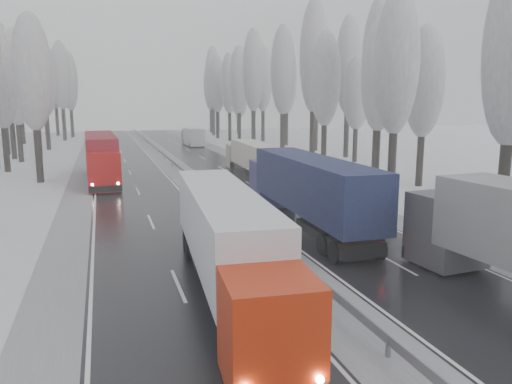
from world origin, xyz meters
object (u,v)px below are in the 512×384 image
truck_blue_box (305,186)px  truck_red_white (227,238)px  truck_cream_box (251,156)px  box_truck_distant (193,137)px  truck_red_red (101,154)px

truck_blue_box → truck_red_white: 11.84m
truck_cream_box → box_truck_distant: bearing=91.7°
box_truck_distant → truck_red_red: 39.68m
truck_blue_box → truck_red_white: (-7.27, -9.35, -0.20)m
truck_blue_box → truck_red_red: bearing=118.2°
truck_cream_box → box_truck_distant: truck_cream_box is taller
truck_cream_box → truck_red_red: truck_red_red is taller
truck_cream_box → truck_red_white: size_ratio=0.87×
truck_cream_box → truck_red_white: 32.88m
truck_red_red → truck_cream_box: bearing=-7.2°
truck_cream_box → truck_red_red: (-14.97, 1.46, 0.52)m
truck_blue_box → box_truck_distant: truck_blue_box is taller
truck_cream_box → truck_red_red: size_ratio=0.80×
truck_red_white → truck_red_red: (-4.71, 32.69, 0.22)m
box_truck_distant → truck_red_red: (-15.58, -36.48, 1.04)m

